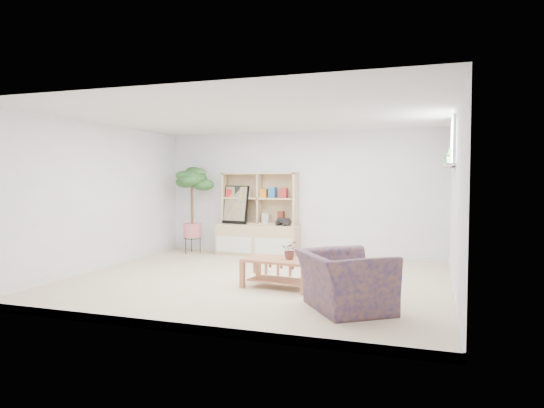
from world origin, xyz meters
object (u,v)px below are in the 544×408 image
(storage_unit, at_px, (258,214))
(floor_tree, at_px, (192,210))
(coffee_table, at_px, (280,273))
(armchair, at_px, (345,277))

(storage_unit, bearing_deg, floor_tree, -171.88)
(floor_tree, bearing_deg, coffee_table, -42.45)
(storage_unit, distance_m, armchair, 4.14)
(storage_unit, xyz_separation_m, floor_tree, (-1.33, -0.19, 0.06))
(coffee_table, bearing_deg, armchair, -30.73)
(storage_unit, relative_size, floor_tree, 0.93)
(coffee_table, xyz_separation_m, floor_tree, (-2.61, 2.38, 0.67))
(floor_tree, relative_size, armchair, 1.71)
(coffee_table, distance_m, armchair, 1.34)
(coffee_table, bearing_deg, storage_unit, 123.94)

